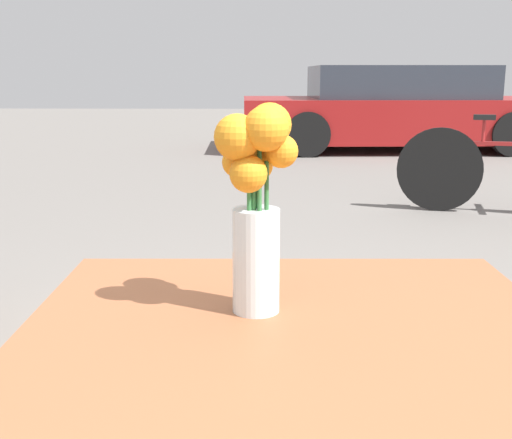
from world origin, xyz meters
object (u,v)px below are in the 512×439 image
parked_car (396,110)px  bicycle (504,170)px  flower_vase (256,203)px  table_front (294,400)px

parked_car → bicycle: bearing=-90.0°
flower_vase → bicycle: size_ratio=0.20×
table_front → bicycle: bearing=66.5°
table_front → flower_vase: bearing=122.8°
table_front → parked_car: (1.79, 8.62, -0.02)m
bicycle → table_front: bearing=-113.5°
table_front → bicycle: 4.50m
table_front → parked_car: 8.80m
table_front → bicycle: size_ratio=0.52×
flower_vase → parked_car: 8.73m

